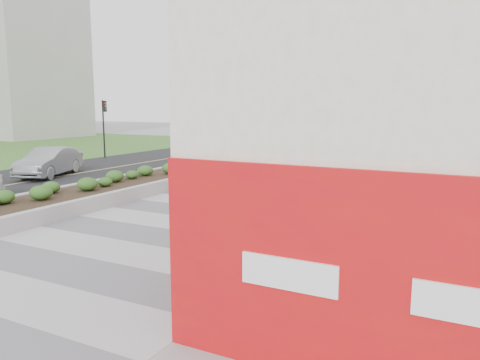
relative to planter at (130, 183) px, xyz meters
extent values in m
plane|color=gray|center=(5.50, -7.00, -0.42)|extent=(160.00, 160.00, 0.00)
cube|color=#A8A8AD|center=(5.50, -4.00, -0.41)|extent=(8.00, 36.00, 0.01)
cube|color=beige|center=(12.50, 2.00, 3.58)|extent=(6.00, 24.00, 8.00)
cube|color=red|center=(9.52, 2.00, 1.08)|extent=(0.12, 24.00, 3.00)
cube|color=red|center=(12.50, -10.02, 1.08)|extent=(6.00, 0.12, 3.00)
cube|color=#9E9EA0|center=(0.00, 8.85, -0.14)|extent=(3.00, 0.30, 0.55)
cube|color=#9E9EA0|center=(-1.35, 0.00, -0.14)|extent=(0.30, 18.00, 0.55)
cube|color=#9E9EA0|center=(1.35, 0.00, -0.14)|extent=(0.30, 18.00, 0.55)
cube|color=#2D2116|center=(0.00, 0.00, -0.17)|extent=(2.40, 17.40, 0.50)
cube|color=black|center=(-6.50, 0.00, -0.42)|extent=(10.00, 40.00, 0.00)
cylinder|color=black|center=(-1.80, 10.50, 1.68)|extent=(0.12, 0.12, 4.20)
cube|color=black|center=(-1.62, 10.50, 3.33)|extent=(0.18, 0.28, 0.80)
cylinder|color=black|center=(-11.00, 10.00, 1.68)|extent=(0.12, 0.12, 4.20)
cube|color=black|center=(-10.82, 10.00, 3.33)|extent=(0.18, 0.28, 0.80)
cube|color=#ADAAA3|center=(-39.50, 23.00, 10.58)|extent=(18.00, 12.00, 22.00)
cube|color=#ADAAA3|center=(0.50, 48.00, 9.58)|extent=(16.00, 12.00, 20.00)
cylinder|color=#595654|center=(6.00, -4.00, -0.42)|extent=(0.44, 0.44, 0.01)
cube|color=black|center=(7.34, 1.60, -0.35)|extent=(0.24, 0.73, 0.02)
imported|color=#26262B|center=(7.34, 1.60, 0.27)|extent=(0.51, 0.39, 1.23)
sphere|color=blue|center=(7.34, 1.60, 0.85)|extent=(0.23, 0.23, 0.23)
imported|color=#94969B|center=(-7.08, 1.71, 0.36)|extent=(3.20, 5.00, 1.56)
camera|label=1|loc=(13.74, -15.83, 3.36)|focal=35.00mm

